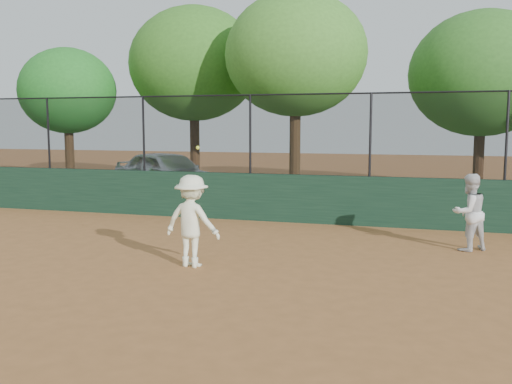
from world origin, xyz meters
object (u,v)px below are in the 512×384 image
(tree_2, at_px, (296,55))
(tree_0, at_px, (67,91))
(player_main, at_px, (192,221))
(parked_car, at_px, (167,174))
(player_second, at_px, (469,212))
(tree_3, at_px, (482,74))
(tree_1, at_px, (194,64))

(tree_2, bearing_deg, tree_0, 175.97)
(player_main, height_order, tree_0, tree_0)
(parked_car, bearing_deg, player_second, -93.00)
(parked_car, xyz_separation_m, tree_0, (-4.81, 1.42, 2.92))
(tree_0, bearing_deg, tree_3, 6.48)
(tree_0, bearing_deg, player_second, -27.64)
(player_second, relative_size, tree_3, 0.24)
(parked_car, relative_size, tree_1, 0.68)
(tree_0, bearing_deg, player_main, -46.92)
(tree_2, relative_size, tree_3, 1.08)
(tree_2, bearing_deg, tree_1, 157.88)
(tree_0, xyz_separation_m, tree_3, (14.94, 1.70, 0.42))
(player_main, relative_size, tree_2, 0.31)
(player_main, bearing_deg, tree_3, 64.98)
(player_second, height_order, tree_0, tree_0)
(player_main, height_order, tree_2, tree_2)
(player_main, distance_m, tree_2, 10.23)
(player_second, relative_size, tree_2, 0.22)
(player_second, bearing_deg, parked_car, -70.39)
(player_main, height_order, tree_3, tree_3)
(player_second, bearing_deg, tree_2, -91.03)
(tree_2, bearing_deg, tree_3, 21.73)
(tree_0, bearing_deg, tree_2, -4.03)
(player_second, relative_size, player_main, 0.72)
(player_main, xyz_separation_m, tree_1, (-4.66, 11.20, 3.89))
(parked_car, relative_size, tree_0, 0.86)
(player_main, bearing_deg, player_second, 30.25)
(tree_2, height_order, tree_3, tree_2)
(parked_car, xyz_separation_m, player_main, (4.62, -8.67, 0.01))
(player_second, bearing_deg, tree_0, -65.32)
(parked_car, distance_m, player_main, 9.82)
(tree_1, distance_m, tree_2, 4.65)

